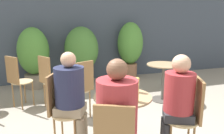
{
  "coord_description": "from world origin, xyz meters",
  "views": [
    {
      "loc": [
        -0.96,
        -2.1,
        1.58
      ],
      "look_at": [
        -0.15,
        0.49,
        0.97
      ],
      "focal_mm": 35.0,
      "sensor_mm": 36.0,
      "label": 1
    }
  ],
  "objects_px": {
    "seated_person_1": "(117,117)",
    "beer_glass_3": "(107,91)",
    "bistro_chair_2": "(190,112)",
    "bistro_chair_6": "(17,77)",
    "bistro_chair_3": "(49,77)",
    "potted_plant_1": "(82,51)",
    "cafe_table_near": "(122,114)",
    "beer_glass_1": "(137,85)",
    "seated_person_0": "(71,93)",
    "seated_person_2": "(177,98)",
    "beer_glass_0": "(136,93)",
    "potted_plant_2": "(130,46)",
    "beer_glass_2": "(110,84)",
    "bistro_chair_4": "(82,85)",
    "bistro_chair_0": "(60,105)",
    "cafe_table_far": "(163,75)",
    "potted_plant_0": "(34,55)"
  },
  "relations": [
    {
      "from": "bistro_chair_6",
      "to": "beer_glass_2",
      "type": "distance_m",
      "value": 2.04
    },
    {
      "from": "bistro_chair_0",
      "to": "bistro_chair_3",
      "type": "height_order",
      "value": "same"
    },
    {
      "from": "beer_glass_0",
      "to": "potted_plant_2",
      "type": "bearing_deg",
      "value": 68.85
    },
    {
      "from": "beer_glass_3",
      "to": "beer_glass_1",
      "type": "bearing_deg",
      "value": 18.13
    },
    {
      "from": "bistro_chair_0",
      "to": "seated_person_1",
      "type": "relative_size",
      "value": 0.75
    },
    {
      "from": "bistro_chair_6",
      "to": "bistro_chair_3",
      "type": "bearing_deg",
      "value": -147.86
    },
    {
      "from": "bistro_chair_2",
      "to": "seated_person_1",
      "type": "relative_size",
      "value": 0.75
    },
    {
      "from": "cafe_table_near",
      "to": "potted_plant_2",
      "type": "distance_m",
      "value": 3.36
    },
    {
      "from": "bistro_chair_3",
      "to": "bistro_chair_4",
      "type": "relative_size",
      "value": 1.0
    },
    {
      "from": "beer_glass_2",
      "to": "potted_plant_1",
      "type": "distance_m",
      "value": 2.75
    },
    {
      "from": "bistro_chair_3",
      "to": "beer_glass_3",
      "type": "distance_m",
      "value": 1.82
    },
    {
      "from": "bistro_chair_2",
      "to": "bistro_chair_6",
      "type": "xyz_separation_m",
      "value": [
        -1.98,
        2.13,
        0.0
      ]
    },
    {
      "from": "seated_person_2",
      "to": "beer_glass_1",
      "type": "bearing_deg",
      "value": -108.38
    },
    {
      "from": "seated_person_2",
      "to": "beer_glass_0",
      "type": "relative_size",
      "value": 6.41
    },
    {
      "from": "seated_person_2",
      "to": "beer_glass_3",
      "type": "relative_size",
      "value": 6.31
    },
    {
      "from": "potted_plant_1",
      "to": "bistro_chair_2",
      "type": "bearing_deg",
      "value": -78.87
    },
    {
      "from": "potted_plant_2",
      "to": "potted_plant_0",
      "type": "bearing_deg",
      "value": -179.13
    },
    {
      "from": "seated_person_0",
      "to": "beer_glass_1",
      "type": "height_order",
      "value": "seated_person_0"
    },
    {
      "from": "beer_glass_2",
      "to": "potted_plant_1",
      "type": "xyz_separation_m",
      "value": [
        0.13,
        2.75,
        0.01
      ]
    },
    {
      "from": "cafe_table_near",
      "to": "beer_glass_1",
      "type": "xyz_separation_m",
      "value": [
        0.2,
        0.07,
        0.3
      ]
    },
    {
      "from": "bistro_chair_0",
      "to": "bistro_chair_4",
      "type": "bearing_deg",
      "value": -3.41
    },
    {
      "from": "seated_person_1",
      "to": "beer_glass_3",
      "type": "bearing_deg",
      "value": -70.84
    },
    {
      "from": "bistro_chair_0",
      "to": "potted_plant_1",
      "type": "xyz_separation_m",
      "value": [
        0.72,
        2.63,
        0.25
      ]
    },
    {
      "from": "beer_glass_1",
      "to": "potted_plant_2",
      "type": "relative_size",
      "value": 0.12
    },
    {
      "from": "potted_plant_1",
      "to": "cafe_table_near",
      "type": "bearing_deg",
      "value": -90.75
    },
    {
      "from": "cafe_table_near",
      "to": "beer_glass_1",
      "type": "distance_m",
      "value": 0.37
    },
    {
      "from": "beer_glass_1",
      "to": "bistro_chair_2",
      "type": "bearing_deg",
      "value": -38.86
    },
    {
      "from": "cafe_table_far",
      "to": "seated_person_2",
      "type": "distance_m",
      "value": 1.86
    },
    {
      "from": "bistro_chair_0",
      "to": "bistro_chair_6",
      "type": "height_order",
      "value": "same"
    },
    {
      "from": "cafe_table_far",
      "to": "beer_glass_0",
      "type": "relative_size",
      "value": 3.83
    },
    {
      "from": "bistro_chair_2",
      "to": "bistro_chair_6",
      "type": "distance_m",
      "value": 2.91
    },
    {
      "from": "bistro_chair_2",
      "to": "cafe_table_far",
      "type": "bearing_deg",
      "value": -176.88
    },
    {
      "from": "bistro_chair_0",
      "to": "beer_glass_2",
      "type": "height_order",
      "value": "bistro_chair_0"
    },
    {
      "from": "bistro_chair_3",
      "to": "potted_plant_0",
      "type": "relative_size",
      "value": 0.68
    },
    {
      "from": "cafe_table_far",
      "to": "bistro_chair_2",
      "type": "bearing_deg",
      "value": -111.63
    },
    {
      "from": "beer_glass_2",
      "to": "seated_person_0",
      "type": "bearing_deg",
      "value": 172.9
    },
    {
      "from": "bistro_chair_3",
      "to": "potted_plant_1",
      "type": "relative_size",
      "value": 0.68
    },
    {
      "from": "bistro_chair_3",
      "to": "beer_glass_3",
      "type": "bearing_deg",
      "value": 164.99
    },
    {
      "from": "seated_person_2",
      "to": "beer_glass_0",
      "type": "bearing_deg",
      "value": -71.37
    },
    {
      "from": "potted_plant_0",
      "to": "cafe_table_far",
      "type": "bearing_deg",
      "value": -34.01
    },
    {
      "from": "bistro_chair_2",
      "to": "bistro_chair_3",
      "type": "bearing_deg",
      "value": -118.94
    },
    {
      "from": "bistro_chair_3",
      "to": "seated_person_2",
      "type": "height_order",
      "value": "seated_person_2"
    },
    {
      "from": "cafe_table_near",
      "to": "beer_glass_2",
      "type": "xyz_separation_m",
      "value": [
        -0.09,
        0.19,
        0.3
      ]
    },
    {
      "from": "seated_person_0",
      "to": "seated_person_1",
      "type": "distance_m",
      "value": 0.85
    },
    {
      "from": "bistro_chair_4",
      "to": "beer_glass_3",
      "type": "distance_m",
      "value": 1.14
    },
    {
      "from": "bistro_chair_2",
      "to": "bistro_chair_6",
      "type": "relative_size",
      "value": 1.0
    },
    {
      "from": "bistro_chair_2",
      "to": "beer_glass_1",
      "type": "height_order",
      "value": "bistro_chair_2"
    },
    {
      "from": "bistro_chair_0",
      "to": "beer_glass_0",
      "type": "bearing_deg",
      "value": -99.69
    },
    {
      "from": "seated_person_1",
      "to": "potted_plant_2",
      "type": "xyz_separation_m",
      "value": [
        1.58,
        3.61,
        0.12
      ]
    },
    {
      "from": "bistro_chair_4",
      "to": "beer_glass_0",
      "type": "relative_size",
      "value": 5.03
    }
  ]
}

